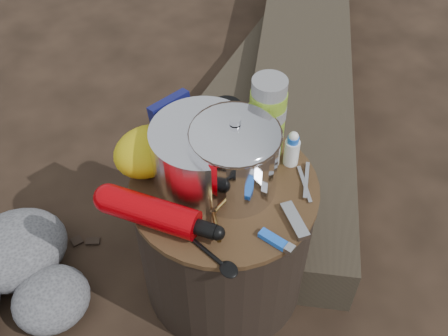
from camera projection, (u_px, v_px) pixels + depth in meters
ground at (224, 278)px, 1.57m from camera, size 60.00×60.00×0.00m
stump at (224, 237)px, 1.41m from camera, size 0.45×0.45×0.42m
log_main at (303, 60)px, 2.16m from camera, size 1.69×1.82×0.18m
log_small at (275, 49)px, 2.27m from camera, size 1.21×0.85×0.11m
foil_windscreen at (203, 154)px, 1.23m from camera, size 0.24×0.24×0.15m
camping_pot at (234, 156)px, 1.19m from camera, size 0.20×0.20×0.20m
fuel_bottle at (151, 212)px, 1.16m from camera, size 0.22×0.27×0.07m
thermos at (267, 118)px, 1.26m from camera, size 0.09×0.09×0.22m
travel_mug at (226, 122)px, 1.33m from camera, size 0.07×0.07×0.11m
stuff_sack at (147, 151)px, 1.26m from camera, size 0.17×0.14×0.11m
food_pouch at (173, 123)px, 1.31m from camera, size 0.11×0.04×0.14m
lighter at (273, 239)px, 1.14m from camera, size 0.05×0.09×0.02m
multitool at (295, 221)px, 1.18m from camera, size 0.05×0.11×0.01m
pot_grabber at (305, 183)px, 1.26m from camera, size 0.09×0.11×0.01m
spork at (206, 251)px, 1.13m from camera, size 0.06×0.15×0.01m
squeeze_bottle at (292, 150)px, 1.28m from camera, size 0.04×0.04×0.09m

